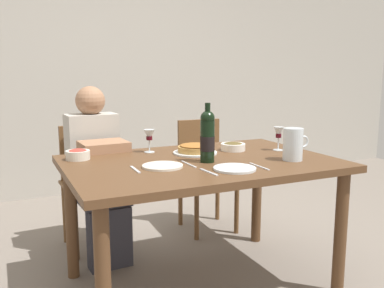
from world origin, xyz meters
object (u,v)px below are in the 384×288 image
object	(u,v)px
dinner_plate_left_setting	(163,166)
chair_left	(89,177)
water_pitcher	(293,146)
diner_left	(97,168)
salad_bowl	(78,154)
dining_table	(201,176)
baked_tart	(195,149)
olive_bowl	(233,146)
wine_bottle	(207,136)
wine_glass_left_diner	(279,134)
dinner_plate_right_setting	(235,168)
chair_right	(204,167)
wine_glass_right_diner	(149,136)

from	to	relation	value
dinner_plate_left_setting	chair_left	xyz separation A→B (m)	(-0.19, 0.99, -0.27)
water_pitcher	diner_left	world-z (taller)	diner_left
salad_bowl	diner_left	size ratio (longest dim) A/B	0.12
dining_table	diner_left	distance (m)	0.81
water_pitcher	chair_left	bearing A→B (deg)	129.27
baked_tart	olive_bowl	distance (m)	0.26
wine_bottle	baked_tart	bearing A→B (deg)	80.17
wine_glass_left_diner	chair_left	xyz separation A→B (m)	(-1.04, 0.85, -0.37)
dinner_plate_left_setting	dinner_plate_right_setting	distance (m)	0.38
wine_glass_left_diner	chair_right	bearing A→B (deg)	99.02
dining_table	dinner_plate_right_setting	xyz separation A→B (m)	(0.05, -0.28, 0.10)
water_pitcher	olive_bowl	xyz separation A→B (m)	(-0.15, 0.40, -0.05)
chair_right	dinner_plate_right_setting	bearing A→B (deg)	73.24
wine_bottle	olive_bowl	xyz separation A→B (m)	(0.31, 0.24, -0.12)
baked_tart	wine_glass_right_diner	size ratio (longest dim) A/B	1.88
dining_table	wine_glass_right_diner	size ratio (longest dim) A/B	10.47
dining_table	dinner_plate_left_setting	bearing A→B (deg)	-163.87
salad_bowl	diner_left	world-z (taller)	diner_left
wine_bottle	wine_glass_left_diner	bearing A→B (deg)	11.98
dining_table	wine_glass_left_diner	xyz separation A→B (m)	(0.58, 0.06, 0.20)
dining_table	chair_left	distance (m)	1.04
olive_bowl	wine_glass_right_diner	distance (m)	0.54
dining_table	wine_bottle	distance (m)	0.24
baked_tart	chair_left	size ratio (longest dim) A/B	0.31
dinner_plate_left_setting	water_pitcher	bearing A→B (deg)	-11.18
wine_bottle	dinner_plate_right_setting	distance (m)	0.27
dining_table	salad_bowl	size ratio (longest dim) A/B	11.03
dining_table	salad_bowl	bearing A→B (deg)	153.58
wine_glass_left_diner	diner_left	xyz separation A→B (m)	(-1.02, 0.62, -0.25)
water_pitcher	diner_left	bearing A→B (deg)	135.55
wine_glass_right_diner	diner_left	size ratio (longest dim) A/B	0.12
wine_bottle	baked_tart	world-z (taller)	wine_bottle
water_pitcher	olive_bowl	world-z (taller)	water_pitcher
wine_bottle	dinner_plate_left_setting	xyz separation A→B (m)	(-0.27, -0.02, -0.14)
chair_right	dinner_plate_left_setting	bearing A→B (deg)	55.18
dinner_plate_left_setting	dinner_plate_right_setting	xyz separation A→B (m)	(0.32, -0.21, 0.00)
water_pitcher	salad_bowl	xyz separation A→B (m)	(-1.10, 0.53, -0.05)
water_pitcher	olive_bowl	size ratio (longest dim) A/B	1.18
wine_bottle	wine_glass_right_diner	world-z (taller)	wine_bottle
olive_bowl	wine_glass_left_diner	distance (m)	0.30
chair_left	chair_right	size ratio (longest dim) A/B	1.00
wine_bottle	water_pitcher	distance (m)	0.49
wine_glass_right_diner	salad_bowl	bearing A→B (deg)	-175.78
dinner_plate_right_setting	salad_bowl	bearing A→B (deg)	138.89
wine_glass_left_diner	dinner_plate_right_setting	world-z (taller)	wine_glass_left_diner
baked_tart	chair_right	distance (m)	0.84
dinner_plate_left_setting	chair_right	world-z (taller)	chair_right
baked_tart	diner_left	xyz separation A→B (m)	(-0.50, 0.49, -0.17)
wine_glass_left_diner	wine_glass_right_diner	size ratio (longest dim) A/B	1.05
baked_tart	chair_right	size ratio (longest dim) A/B	0.31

